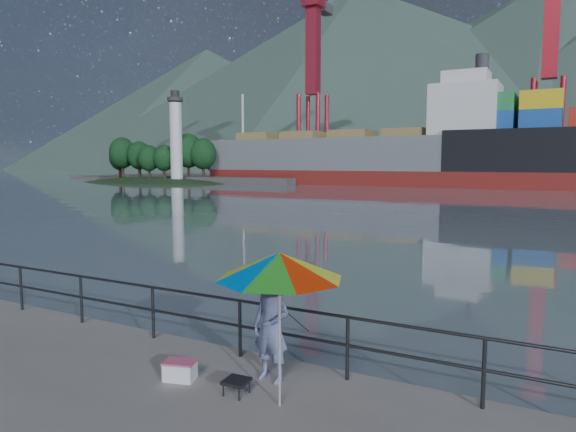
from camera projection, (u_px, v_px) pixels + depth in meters
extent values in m
cube|color=slate|center=(527.00, 176.00, 122.70)|extent=(500.00, 280.00, 0.00)
cylinder|color=#2D3033|center=(115.00, 281.00, 10.27)|extent=(22.00, 0.05, 0.05)
cylinder|color=#2D3033|center=(115.00, 303.00, 10.32)|extent=(22.00, 0.05, 0.05)
cube|color=#2D3033|center=(116.00, 306.00, 10.32)|extent=(22.00, 0.06, 1.00)
cone|color=#385147|center=(208.00, 109.00, 238.32)|extent=(228.80, 228.80, 55.00)
cone|color=#385147|center=(357.00, 79.00, 213.01)|extent=(312.00, 312.00, 75.00)
cone|color=#385147|center=(545.00, 76.00, 184.76)|extent=(282.88, 282.88, 68.00)
ellipsoid|color=#263F1E|center=(154.00, 181.00, 89.10)|extent=(48.00, 26.40, 8.40)
cylinder|color=white|center=(176.00, 143.00, 84.70)|extent=(2.00, 2.00, 13.00)
cylinder|color=#2D2D2D|center=(175.00, 96.00, 83.91)|extent=(1.80, 1.80, 2.00)
imported|color=navy|center=(271.00, 327.00, 7.91)|extent=(0.65, 0.45, 1.70)
cylinder|color=white|center=(280.00, 337.00, 7.06)|extent=(0.04, 0.04, 1.99)
cone|color=#006FD3|center=(279.00, 266.00, 6.95)|extent=(1.85, 1.85, 0.37)
cube|color=black|center=(236.00, 381.00, 7.47)|extent=(0.37, 0.37, 0.05)
cube|color=#2D3033|center=(236.00, 389.00, 7.49)|extent=(0.29, 0.29, 0.18)
cube|color=white|center=(180.00, 371.00, 8.00)|extent=(0.54, 0.44, 0.27)
cylinder|color=black|center=(284.00, 361.00, 8.77)|extent=(0.05, 1.90, 1.34)
cube|color=maroon|center=(356.00, 178.00, 80.51)|extent=(50.34, 8.71, 2.50)
cube|color=slate|center=(356.00, 154.00, 80.12)|extent=(50.34, 8.71, 5.00)
cube|color=silver|center=(465.00, 110.00, 71.89)|extent=(9.00, 7.32, 7.00)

